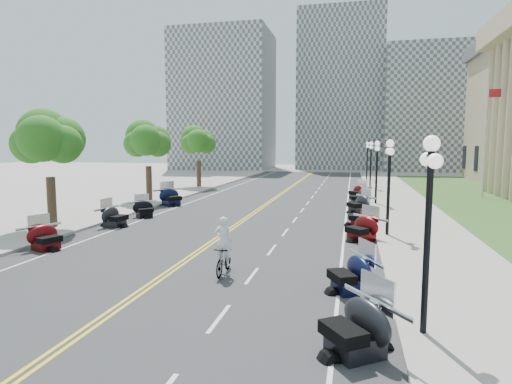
% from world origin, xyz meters
% --- Properties ---
extents(ground, '(160.00, 160.00, 0.00)m').
position_xyz_m(ground, '(0.00, 0.00, 0.00)').
color(ground, gray).
extents(road, '(16.00, 90.00, 0.01)m').
position_xyz_m(road, '(0.00, 10.00, 0.00)').
color(road, '#333335').
rests_on(road, ground).
extents(centerline_yellow_a, '(0.12, 90.00, 0.00)m').
position_xyz_m(centerline_yellow_a, '(-0.12, 10.00, 0.01)').
color(centerline_yellow_a, yellow).
rests_on(centerline_yellow_a, road).
extents(centerline_yellow_b, '(0.12, 90.00, 0.00)m').
position_xyz_m(centerline_yellow_b, '(0.12, 10.00, 0.01)').
color(centerline_yellow_b, yellow).
rests_on(centerline_yellow_b, road).
extents(edge_line_north, '(0.12, 90.00, 0.00)m').
position_xyz_m(edge_line_north, '(6.40, 10.00, 0.01)').
color(edge_line_north, white).
rests_on(edge_line_north, road).
extents(edge_line_south, '(0.12, 90.00, 0.00)m').
position_xyz_m(edge_line_south, '(-6.40, 10.00, 0.01)').
color(edge_line_south, white).
rests_on(edge_line_south, road).
extents(lane_dash_4, '(0.12, 2.00, 0.00)m').
position_xyz_m(lane_dash_4, '(3.20, -8.00, 0.01)').
color(lane_dash_4, white).
rests_on(lane_dash_4, road).
extents(lane_dash_5, '(0.12, 2.00, 0.00)m').
position_xyz_m(lane_dash_5, '(3.20, -4.00, 0.01)').
color(lane_dash_5, white).
rests_on(lane_dash_5, road).
extents(lane_dash_6, '(0.12, 2.00, 0.00)m').
position_xyz_m(lane_dash_6, '(3.20, 0.00, 0.01)').
color(lane_dash_6, white).
rests_on(lane_dash_6, road).
extents(lane_dash_7, '(0.12, 2.00, 0.00)m').
position_xyz_m(lane_dash_7, '(3.20, 4.00, 0.01)').
color(lane_dash_7, white).
rests_on(lane_dash_7, road).
extents(lane_dash_8, '(0.12, 2.00, 0.00)m').
position_xyz_m(lane_dash_8, '(3.20, 8.00, 0.01)').
color(lane_dash_8, white).
rests_on(lane_dash_8, road).
extents(lane_dash_9, '(0.12, 2.00, 0.00)m').
position_xyz_m(lane_dash_9, '(3.20, 12.00, 0.01)').
color(lane_dash_9, white).
rests_on(lane_dash_9, road).
extents(lane_dash_10, '(0.12, 2.00, 0.00)m').
position_xyz_m(lane_dash_10, '(3.20, 16.00, 0.01)').
color(lane_dash_10, white).
rests_on(lane_dash_10, road).
extents(lane_dash_11, '(0.12, 2.00, 0.00)m').
position_xyz_m(lane_dash_11, '(3.20, 20.00, 0.01)').
color(lane_dash_11, white).
rests_on(lane_dash_11, road).
extents(lane_dash_12, '(0.12, 2.00, 0.00)m').
position_xyz_m(lane_dash_12, '(3.20, 24.00, 0.01)').
color(lane_dash_12, white).
rests_on(lane_dash_12, road).
extents(lane_dash_13, '(0.12, 2.00, 0.00)m').
position_xyz_m(lane_dash_13, '(3.20, 28.00, 0.01)').
color(lane_dash_13, white).
rests_on(lane_dash_13, road).
extents(lane_dash_14, '(0.12, 2.00, 0.00)m').
position_xyz_m(lane_dash_14, '(3.20, 32.00, 0.01)').
color(lane_dash_14, white).
rests_on(lane_dash_14, road).
extents(lane_dash_15, '(0.12, 2.00, 0.00)m').
position_xyz_m(lane_dash_15, '(3.20, 36.00, 0.01)').
color(lane_dash_15, white).
rests_on(lane_dash_15, road).
extents(lane_dash_16, '(0.12, 2.00, 0.00)m').
position_xyz_m(lane_dash_16, '(3.20, 40.00, 0.01)').
color(lane_dash_16, white).
rests_on(lane_dash_16, road).
extents(lane_dash_17, '(0.12, 2.00, 0.00)m').
position_xyz_m(lane_dash_17, '(3.20, 44.00, 0.01)').
color(lane_dash_17, white).
rests_on(lane_dash_17, road).
extents(lane_dash_18, '(0.12, 2.00, 0.00)m').
position_xyz_m(lane_dash_18, '(3.20, 48.00, 0.01)').
color(lane_dash_18, white).
rests_on(lane_dash_18, road).
extents(lane_dash_19, '(0.12, 2.00, 0.00)m').
position_xyz_m(lane_dash_19, '(3.20, 52.00, 0.01)').
color(lane_dash_19, white).
rests_on(lane_dash_19, road).
extents(sidewalk_north, '(5.00, 90.00, 0.15)m').
position_xyz_m(sidewalk_north, '(10.50, 10.00, 0.07)').
color(sidewalk_north, '#9E9991').
rests_on(sidewalk_north, ground).
extents(sidewalk_south, '(5.00, 90.00, 0.15)m').
position_xyz_m(sidewalk_south, '(-10.50, 10.00, 0.07)').
color(sidewalk_south, '#9E9991').
rests_on(sidewalk_south, ground).
extents(lawn, '(9.00, 60.00, 0.10)m').
position_xyz_m(lawn, '(17.50, 18.00, 0.05)').
color(lawn, '#356023').
rests_on(lawn, ground).
extents(distant_block_a, '(18.00, 14.00, 26.00)m').
position_xyz_m(distant_block_a, '(-18.00, 62.00, 13.00)').
color(distant_block_a, gray).
rests_on(distant_block_a, ground).
extents(distant_block_b, '(16.00, 12.00, 30.00)m').
position_xyz_m(distant_block_b, '(4.00, 68.00, 15.00)').
color(distant_block_b, gray).
rests_on(distant_block_b, ground).
extents(distant_block_c, '(20.00, 14.00, 22.00)m').
position_xyz_m(distant_block_c, '(22.00, 65.00, 11.00)').
color(distant_block_c, gray).
rests_on(distant_block_c, ground).
extents(street_lamp_1, '(0.50, 1.20, 4.90)m').
position_xyz_m(street_lamp_1, '(8.60, -8.00, 2.60)').
color(street_lamp_1, black).
rests_on(street_lamp_1, sidewalk_north).
extents(street_lamp_2, '(0.50, 1.20, 4.90)m').
position_xyz_m(street_lamp_2, '(8.60, 4.00, 2.60)').
color(street_lamp_2, black).
rests_on(street_lamp_2, sidewalk_north).
extents(street_lamp_3, '(0.50, 1.20, 4.90)m').
position_xyz_m(street_lamp_3, '(8.60, 16.00, 2.60)').
color(street_lamp_3, black).
rests_on(street_lamp_3, sidewalk_north).
extents(street_lamp_4, '(0.50, 1.20, 4.90)m').
position_xyz_m(street_lamp_4, '(8.60, 28.00, 2.60)').
color(street_lamp_4, black).
rests_on(street_lamp_4, sidewalk_north).
extents(street_lamp_5, '(0.50, 1.20, 4.90)m').
position_xyz_m(street_lamp_5, '(8.60, 40.00, 2.60)').
color(street_lamp_5, black).
rests_on(street_lamp_5, sidewalk_north).
extents(flagpole, '(1.10, 0.20, 10.00)m').
position_xyz_m(flagpole, '(18.00, 22.00, 5.00)').
color(flagpole, silver).
rests_on(flagpole, ground).
extents(tree_2, '(4.80, 4.80, 9.20)m').
position_xyz_m(tree_2, '(-10.00, 2.00, 4.75)').
color(tree_2, '#235619').
rests_on(tree_2, sidewalk_south).
extents(tree_3, '(4.80, 4.80, 9.20)m').
position_xyz_m(tree_3, '(-10.00, 14.00, 4.75)').
color(tree_3, '#235619').
rests_on(tree_3, sidewalk_south).
extents(tree_4, '(4.80, 4.80, 9.20)m').
position_xyz_m(tree_4, '(-10.00, 26.00, 4.75)').
color(tree_4, '#235619').
rests_on(tree_4, sidewalk_south).
extents(motorcycle_n_3, '(2.95, 2.95, 1.48)m').
position_xyz_m(motorcycle_n_3, '(6.91, -9.25, 0.74)').
color(motorcycle_n_3, black).
rests_on(motorcycle_n_3, road).
extents(motorcycle_n_4, '(2.66, 2.66, 1.39)m').
position_xyz_m(motorcycle_n_4, '(6.78, -4.98, 0.69)').
color(motorcycle_n_4, black).
rests_on(motorcycle_n_4, road).
extents(motorcycle_n_6, '(2.89, 2.89, 1.43)m').
position_xyz_m(motorcycle_n_6, '(7.27, 2.83, 0.72)').
color(motorcycle_n_6, '#590A0C').
rests_on(motorcycle_n_6, road).
extents(motorcycle_n_7, '(2.08, 2.08, 1.37)m').
position_xyz_m(motorcycle_n_7, '(7.19, 6.78, 0.68)').
color(motorcycle_n_7, '#590A0C').
rests_on(motorcycle_n_7, road).
extents(motorcycle_n_8, '(2.83, 2.83, 1.44)m').
position_xyz_m(motorcycle_n_8, '(7.23, 11.77, 0.72)').
color(motorcycle_n_8, black).
rests_on(motorcycle_n_8, road).
extents(motorcycle_n_9, '(2.23, 2.23, 1.30)m').
position_xyz_m(motorcycle_n_9, '(7.21, 16.38, 0.65)').
color(motorcycle_n_9, black).
rests_on(motorcycle_n_9, road).
extents(motorcycle_n_10, '(2.78, 2.78, 1.38)m').
position_xyz_m(motorcycle_n_10, '(7.23, 19.66, 0.69)').
color(motorcycle_n_10, '#590A0C').
rests_on(motorcycle_n_10, road).
extents(motorcycle_s_5, '(2.43, 2.43, 1.31)m').
position_xyz_m(motorcycle_s_5, '(-7.01, -2.28, 0.65)').
color(motorcycle_s_5, '#590A0C').
rests_on(motorcycle_s_5, road).
extents(motorcycle_s_6, '(2.13, 2.13, 1.36)m').
position_xyz_m(motorcycle_s_6, '(-6.88, 3.37, 0.68)').
color(motorcycle_s_6, black).
rests_on(motorcycle_s_6, road).
extents(motorcycle_s_7, '(2.50, 2.50, 1.24)m').
position_xyz_m(motorcycle_s_7, '(-6.73, 6.76, 0.62)').
color(motorcycle_s_7, black).
rests_on(motorcycle_s_7, road).
extents(motorcycle_s_8, '(3.05, 3.05, 1.53)m').
position_xyz_m(motorcycle_s_8, '(-7.21, 12.17, 0.76)').
color(motorcycle_s_8, black).
rests_on(motorcycle_s_8, road).
extents(bicycle, '(0.52, 1.82, 1.09)m').
position_xyz_m(bicycle, '(2.12, -4.04, 0.55)').
color(bicycle, '#A51414').
rests_on(bicycle, road).
extents(cyclist_rider, '(0.68, 0.44, 1.86)m').
position_xyz_m(cyclist_rider, '(2.12, -4.04, 2.02)').
color(cyclist_rider, white).
rests_on(cyclist_rider, bicycle).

